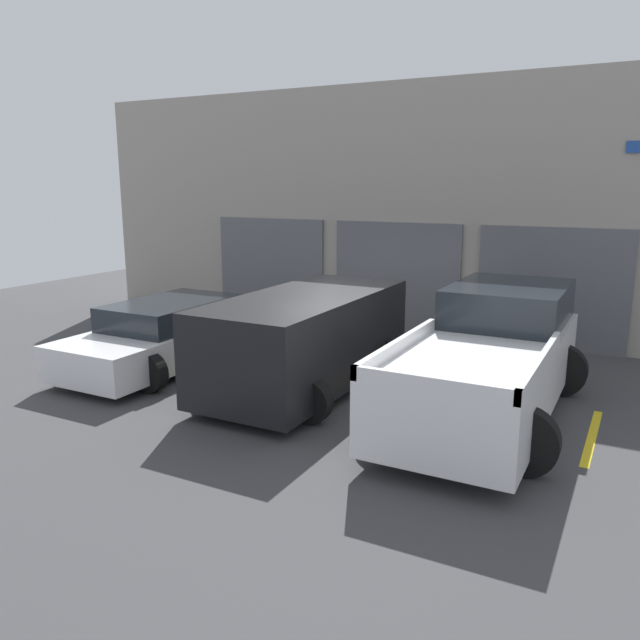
# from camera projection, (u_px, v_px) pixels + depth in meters

# --- Properties ---
(ground_plane) EXTENTS (28.00, 28.00, 0.00)m
(ground_plane) POSITION_uv_depth(u_px,v_px,m) (349.00, 363.00, 12.24)
(ground_plane) COLOR #3D3D3F
(shophouse_building) EXTENTS (17.65, 0.68, 5.68)m
(shophouse_building) POSITION_uv_depth(u_px,v_px,m) (411.00, 212.00, 14.48)
(shophouse_building) COLOR #9E9389
(shophouse_building) RESTS_ON ground
(pickup_truck) EXTENTS (2.57, 5.31, 1.82)m
(pickup_truck) POSITION_uv_depth(u_px,v_px,m) (490.00, 358.00, 9.41)
(pickup_truck) COLOR white
(pickup_truck) RESTS_ON ground
(sedan_white) EXTENTS (2.27, 4.59, 1.24)m
(sedan_white) POSITION_uv_depth(u_px,v_px,m) (170.00, 334.00, 12.03)
(sedan_white) COLOR white
(sedan_white) RESTS_ON ground
(sedan_side) EXTENTS (2.34, 4.48, 1.63)m
(sedan_side) POSITION_uv_depth(u_px,v_px,m) (306.00, 338.00, 10.56)
(sedan_side) COLOR black
(sedan_side) RESTS_ON ground
(parking_stripe_far_left) EXTENTS (0.12, 2.20, 0.01)m
(parking_stripe_far_left) POSITION_uv_depth(u_px,v_px,m) (114.00, 354.00, 12.83)
(parking_stripe_far_left) COLOR gold
(parking_stripe_far_left) RESTS_ON ground
(parking_stripe_left) EXTENTS (0.12, 2.20, 0.01)m
(parking_stripe_left) POSITION_uv_depth(u_px,v_px,m) (234.00, 375.00, 11.44)
(parking_stripe_left) COLOR gold
(parking_stripe_left) RESTS_ON ground
(parking_stripe_centre) EXTENTS (0.12, 2.20, 0.01)m
(parking_stripe_centre) POSITION_uv_depth(u_px,v_px,m) (388.00, 402.00, 10.05)
(parking_stripe_centre) COLOR gold
(parking_stripe_centre) RESTS_ON ground
(parking_stripe_right) EXTENTS (0.12, 2.20, 0.01)m
(parking_stripe_right) POSITION_uv_depth(u_px,v_px,m) (592.00, 436.00, 8.67)
(parking_stripe_right) COLOR gold
(parking_stripe_right) RESTS_ON ground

